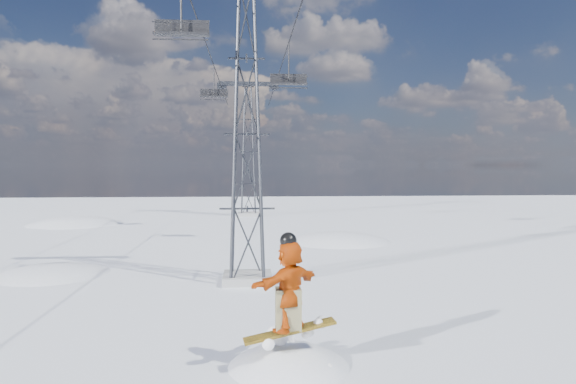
# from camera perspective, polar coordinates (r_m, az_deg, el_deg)

# --- Properties ---
(ground) EXTENTS (120.00, 120.00, 0.00)m
(ground) POSITION_cam_1_polar(r_m,az_deg,el_deg) (11.85, -8.75, -18.61)
(ground) COLOR white
(ground) RESTS_ON ground
(lift_tower_near) EXTENTS (5.20, 1.80, 11.43)m
(lift_tower_near) POSITION_cam_1_polar(r_m,az_deg,el_deg) (19.02, -4.59, 6.33)
(lift_tower_near) COLOR #999999
(lift_tower_near) RESTS_ON ground
(lift_tower_far) EXTENTS (5.20, 1.80, 11.43)m
(lift_tower_far) POSITION_cam_1_polar(r_m,az_deg,el_deg) (44.00, -4.44, 4.43)
(lift_tower_far) COLOR #999999
(lift_tower_far) RESTS_ON ground
(haul_cables) EXTENTS (4.46, 51.00, 0.06)m
(haul_cables) POSITION_cam_1_polar(r_m,az_deg,el_deg) (31.17, -4.53, 15.01)
(haul_cables) COLOR black
(haul_cables) RESTS_ON ground
(lift_chair_near) EXTENTS (1.86, 0.53, 2.30)m
(lift_chair_near) POSITION_cam_1_polar(r_m,az_deg,el_deg) (18.69, -11.74, 17.34)
(lift_chair_near) COLOR black
(lift_chair_near) RESTS_ON ground
(lift_chair_mid) EXTENTS (1.97, 0.57, 2.44)m
(lift_chair_mid) POSITION_cam_1_polar(r_m,az_deg,el_deg) (27.98, 0.08, 12.33)
(lift_chair_mid) COLOR black
(lift_chair_mid) RESTS_ON ground
(lift_chair_far) EXTENTS (1.82, 0.52, 2.26)m
(lift_chair_far) POSITION_cam_1_polar(r_m,az_deg,el_deg) (34.54, -8.21, 10.76)
(lift_chair_far) COLOR black
(lift_chair_far) RESTS_ON ground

